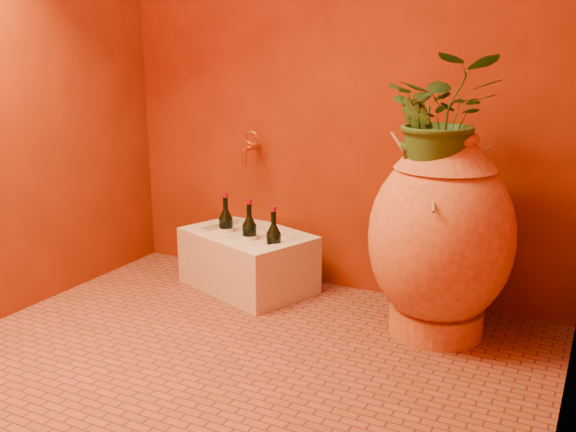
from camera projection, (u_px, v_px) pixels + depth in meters
The scene contains 11 objects.
floor at pixel (239, 359), 2.72m from camera, with size 2.50×2.50×0.00m, color brown.
wall_back at pixel (337, 54), 3.27m from camera, with size 2.50×0.02×2.50m, color #611E05.
wall_left at pixel (2, 55), 2.96m from camera, with size 0.02×2.00×2.50m, color #611E05.
amphora at pixel (441, 236), 2.87m from camera, with size 0.77×0.77×0.93m.
stone_basin at pixel (248, 261), 3.51m from camera, with size 0.79×0.68×0.31m.
wine_bottle_a at pixel (226, 230), 3.58m from camera, with size 0.08×0.08×0.33m.
wine_bottle_b at pixel (274, 246), 3.30m from camera, with size 0.08×0.08×0.33m.
wine_bottle_c at pixel (250, 238), 3.44m from camera, with size 0.08×0.08×0.33m.
wall_tap at pixel (250, 147), 3.52m from camera, with size 0.08×0.17×0.19m.
plant_main at pixel (443, 116), 2.71m from camera, with size 0.47×0.41×0.53m, color #264F1C.
plant_side at pixel (419, 138), 2.73m from camera, with size 0.19×0.16×0.35m, color #264F1C.
Camera 1 is at (1.32, -2.11, 1.28)m, focal length 40.00 mm.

